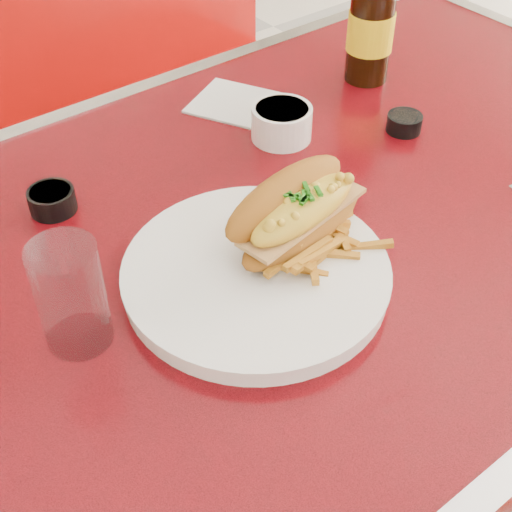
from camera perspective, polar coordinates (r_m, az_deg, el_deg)
ground at (r=1.54m, az=4.52°, el=-18.28°), size 8.00×8.00×0.00m
diner_table at (r=1.06m, az=6.25°, el=-1.69°), size 1.23×0.83×0.77m
booth_bench_far at (r=1.79m, az=-12.38°, el=5.06°), size 1.20×0.51×0.90m
dinner_plate at (r=0.80m, az=0.00°, el=-1.48°), size 0.39×0.39×0.02m
mac_hoagie at (r=0.82m, az=3.26°, el=3.65°), size 0.21×0.12×0.09m
fries_pile at (r=0.82m, az=4.40°, el=1.67°), size 0.12×0.11×0.03m
fork at (r=0.86m, az=0.53°, el=2.89°), size 0.03×0.16×0.00m
gravy_ramekin at (r=1.04m, az=2.07°, el=10.67°), size 0.09×0.09×0.05m
sauce_cup_left at (r=0.94m, az=-16.02°, el=4.38°), size 0.07×0.07×0.03m
sauce_cup_right at (r=1.08m, az=11.78°, el=10.44°), size 0.06×0.06×0.03m
beer_bottle at (r=1.17m, az=9.29°, el=18.53°), size 0.09×0.09×0.29m
water_tumbler at (r=0.73m, az=-14.58°, el=-3.09°), size 0.09×0.09×0.12m
paper_napkin at (r=1.13m, az=-1.92°, el=12.18°), size 0.16×0.16×0.00m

